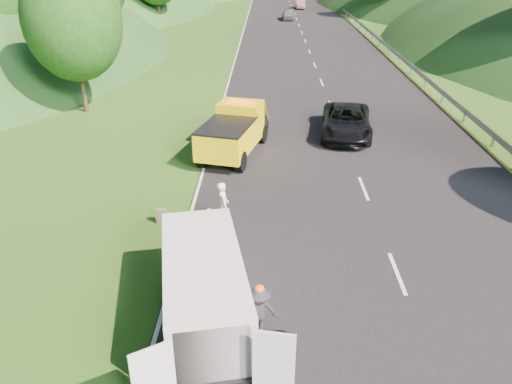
{
  "coord_description": "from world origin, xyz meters",
  "views": [
    {
      "loc": [
        -1.09,
        -14.76,
        9.07
      ],
      "look_at": [
        -1.42,
        0.98,
        1.3
      ],
      "focal_mm": 35.0,
      "sensor_mm": 36.0,
      "label": 1
    }
  ],
  "objects_px": {
    "spare_tire": "(279,345)",
    "tow_truck": "(234,131)",
    "child": "(211,236)",
    "passing_suv": "(345,135)",
    "white_van": "(203,285)",
    "worker": "(259,338)",
    "suitcase": "(161,216)",
    "woman": "(224,227)"
  },
  "relations": [
    {
      "from": "suitcase",
      "to": "woman",
      "type": "bearing_deg",
      "value": -5.81
    },
    {
      "from": "child",
      "to": "woman",
      "type": "bearing_deg",
      "value": 75.77
    },
    {
      "from": "tow_truck",
      "to": "suitcase",
      "type": "distance_m",
      "value": 7.25
    },
    {
      "from": "child",
      "to": "suitcase",
      "type": "distance_m",
      "value": 2.08
    },
    {
      "from": "woman",
      "to": "suitcase",
      "type": "bearing_deg",
      "value": 67.92
    },
    {
      "from": "child",
      "to": "spare_tire",
      "type": "xyz_separation_m",
      "value": [
        2.3,
        -5.27,
        0.0
      ]
    },
    {
      "from": "worker",
      "to": "spare_tire",
      "type": "relative_size",
      "value": 2.66
    },
    {
      "from": "woman",
      "to": "worker",
      "type": "xyz_separation_m",
      "value": [
        1.37,
        -5.66,
        0.0
      ]
    },
    {
      "from": "tow_truck",
      "to": "suitcase",
      "type": "bearing_deg",
      "value": -94.13
    },
    {
      "from": "suitcase",
      "to": "passing_suv",
      "type": "height_order",
      "value": "passing_suv"
    },
    {
      "from": "white_van",
      "to": "passing_suv",
      "type": "distance_m",
      "value": 16.01
    },
    {
      "from": "passing_suv",
      "to": "tow_truck",
      "type": "bearing_deg",
      "value": -147.13
    },
    {
      "from": "woman",
      "to": "child",
      "type": "height_order",
      "value": "woman"
    },
    {
      "from": "tow_truck",
      "to": "spare_tire",
      "type": "relative_size",
      "value": 10.02
    },
    {
      "from": "child",
      "to": "passing_suv",
      "type": "distance_m",
      "value": 12.1
    },
    {
      "from": "worker",
      "to": "suitcase",
      "type": "xyz_separation_m",
      "value": [
        -3.66,
        5.9,
        0.28
      ]
    },
    {
      "from": "child",
      "to": "spare_tire",
      "type": "distance_m",
      "value": 5.75
    },
    {
      "from": "woman",
      "to": "passing_suv",
      "type": "xyz_separation_m",
      "value": [
        5.73,
        9.81,
        0.0
      ]
    },
    {
      "from": "child",
      "to": "suitcase",
      "type": "height_order",
      "value": "suitcase"
    },
    {
      "from": "tow_truck",
      "to": "worker",
      "type": "xyz_separation_m",
      "value": [
        1.4,
        -12.73,
        -1.18
      ]
    },
    {
      "from": "worker",
      "to": "child",
      "type": "bearing_deg",
      "value": 77.58
    },
    {
      "from": "worker",
      "to": "passing_suv",
      "type": "xyz_separation_m",
      "value": [
        4.36,
        15.47,
        0.0
      ]
    },
    {
      "from": "woman",
      "to": "worker",
      "type": "distance_m",
      "value": 5.83
    },
    {
      "from": "child",
      "to": "white_van",
      "type": "bearing_deg",
      "value": -66.61
    },
    {
      "from": "white_van",
      "to": "passing_suv",
      "type": "height_order",
      "value": "white_van"
    },
    {
      "from": "worker",
      "to": "tow_truck",
      "type": "bearing_deg",
      "value": 64.38
    },
    {
      "from": "tow_truck",
      "to": "passing_suv",
      "type": "relative_size",
      "value": 1.08
    },
    {
      "from": "tow_truck",
      "to": "spare_tire",
      "type": "distance_m",
      "value": 13.14
    },
    {
      "from": "spare_tire",
      "to": "worker",
      "type": "bearing_deg",
      "value": 156.92
    },
    {
      "from": "suitcase",
      "to": "spare_tire",
      "type": "height_order",
      "value": "suitcase"
    },
    {
      "from": "suitcase",
      "to": "tow_truck",
      "type": "bearing_deg",
      "value": 71.67
    },
    {
      "from": "woman",
      "to": "child",
      "type": "distance_m",
      "value": 0.74
    },
    {
      "from": "child",
      "to": "spare_tire",
      "type": "bearing_deg",
      "value": -47.16
    },
    {
      "from": "spare_tire",
      "to": "tow_truck",
      "type": "bearing_deg",
      "value": 98.39
    },
    {
      "from": "tow_truck",
      "to": "woman",
      "type": "xyz_separation_m",
      "value": [
        0.02,
        -7.06,
        -1.18
      ]
    },
    {
      "from": "white_van",
      "to": "woman",
      "type": "bearing_deg",
      "value": 77.88
    },
    {
      "from": "woman",
      "to": "spare_tire",
      "type": "bearing_deg",
      "value": -178.48
    },
    {
      "from": "woman",
      "to": "worker",
      "type": "height_order",
      "value": "woman"
    },
    {
      "from": "suitcase",
      "to": "passing_suv",
      "type": "relative_size",
      "value": 0.1
    },
    {
      "from": "tow_truck",
      "to": "child",
      "type": "distance_m",
      "value": 7.78
    },
    {
      "from": "white_van",
      "to": "worker",
      "type": "xyz_separation_m",
      "value": [
        1.46,
        -0.61,
        -1.22
      ]
    },
    {
      "from": "tow_truck",
      "to": "worker",
      "type": "distance_m",
      "value": 12.86
    }
  ]
}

